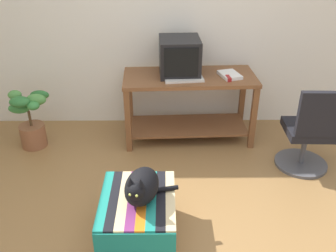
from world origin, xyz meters
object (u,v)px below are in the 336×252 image
object	(u,v)px
stapler	(228,78)
desk	(189,96)
book	(230,75)
office_chair	(309,135)
cat	(142,187)
potted_plant	(30,120)
ottoman_with_blanket	(138,218)
keyboard	(184,79)
tv_monitor	(180,57)

from	to	relation	value
stapler	desk	bearing A→B (deg)	152.50
book	office_chair	bearing A→B (deg)	-57.86
cat	potted_plant	xyz separation A→B (m)	(-1.27, 1.38, -0.18)
desk	ottoman_with_blanket	bearing A→B (deg)	-109.43
desk	ottoman_with_blanket	xyz separation A→B (m)	(-0.47, -1.55, -0.32)
potted_plant	stapler	size ratio (longest dim) A/B	5.80
book	stapler	world-z (taller)	stapler
book	keyboard	bearing A→B (deg)	176.18
ottoman_with_blanket	potted_plant	size ratio (longest dim) A/B	1.09
ottoman_with_blanket	potted_plant	distance (m)	1.85
tv_monitor	potted_plant	distance (m)	1.73
ottoman_with_blanket	stapler	bearing A→B (deg)	58.79
book	stapler	xyz separation A→B (m)	(-0.03, -0.11, 0.00)
desk	office_chair	bearing A→B (deg)	-32.12
desk	potted_plant	world-z (taller)	desk
keyboard	office_chair	size ratio (longest dim) A/B	0.45
keyboard	ottoman_with_blanket	distance (m)	1.58
cat	potted_plant	world-z (taller)	cat
ottoman_with_blanket	cat	bearing A→B (deg)	-23.07
potted_plant	office_chair	size ratio (longest dim) A/B	0.72
keyboard	cat	size ratio (longest dim) A/B	0.93
office_chair	stapler	world-z (taller)	office_chair
tv_monitor	book	distance (m)	0.56
stapler	book	bearing A→B (deg)	65.23
potted_plant	stapler	world-z (taller)	stapler
office_chair	desk	bearing A→B (deg)	-28.06
keyboard	office_chair	bearing A→B (deg)	-29.50
tv_monitor	keyboard	world-z (taller)	tv_monitor
cat	stapler	world-z (taller)	stapler
keyboard	book	distance (m)	0.50
ottoman_with_blanket	desk	bearing A→B (deg)	73.12
desk	cat	xyz separation A→B (m)	(-0.44, -1.57, -0.01)
tv_monitor	stapler	size ratio (longest dim) A/B	4.23
ottoman_with_blanket	office_chair	size ratio (longest dim) A/B	0.78
desk	cat	size ratio (longest dim) A/B	3.31
tv_monitor	book	xyz separation A→B (m)	(0.53, -0.08, -0.17)
office_chair	keyboard	bearing A→B (deg)	-21.20
keyboard	potted_plant	bearing A→B (deg)	174.86
desk	stapler	xyz separation A→B (m)	(0.39, -0.13, 0.26)
book	potted_plant	bearing A→B (deg)	167.46
tv_monitor	stapler	xyz separation A→B (m)	(0.50, -0.19, -0.17)
tv_monitor	ottoman_with_blanket	size ratio (longest dim) A/B	0.67
desk	potted_plant	bearing A→B (deg)	-176.32
keyboard	cat	xyz separation A→B (m)	(-0.37, -1.43, -0.26)
office_chair	potted_plant	bearing A→B (deg)	-7.52
tv_monitor	ottoman_with_blanket	world-z (taller)	tv_monitor
tv_monitor	stapler	distance (m)	0.56
desk	cat	world-z (taller)	desk
cat	tv_monitor	bearing A→B (deg)	91.82
office_chair	stapler	size ratio (longest dim) A/B	8.09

